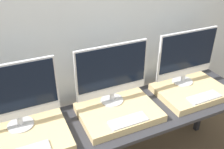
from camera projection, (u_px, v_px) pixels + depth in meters
wall_back at (100, 42)px, 2.09m from camera, size 8.00×0.04×2.60m
workbench at (119, 122)px, 2.07m from camera, size 2.50×0.62×0.80m
wooden_riser_left at (24, 140)px, 1.75m from camera, size 0.62×0.47×0.06m
monitor_left at (14, 95)px, 1.70m from camera, size 0.60×0.19×0.51m
wooden_riser_center at (119, 112)px, 2.03m from camera, size 0.62×0.47×0.06m
monitor_center at (112, 72)px, 1.97m from camera, size 0.60×0.19×0.51m
keyboard_center at (128, 121)px, 1.88m from camera, size 0.30×0.11×0.01m
wooden_riser_right at (191, 91)px, 2.30m from camera, size 0.62×0.47×0.06m
monitor_right at (187, 56)px, 2.25m from camera, size 0.60×0.19×0.51m
keyboard_right at (204, 97)px, 2.15m from camera, size 0.30×0.11×0.01m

